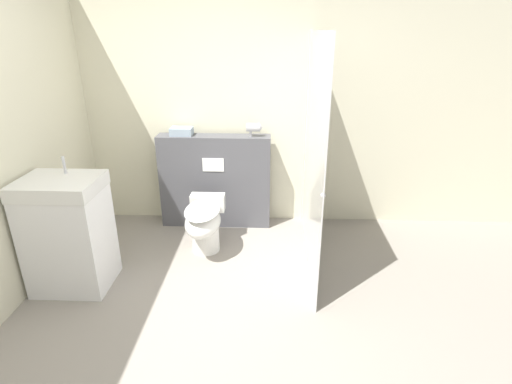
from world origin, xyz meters
name	(u,v)px	position (x,y,z in m)	size (l,w,h in m)	color
ground_plane	(201,345)	(0.00, 0.00, 0.00)	(12.00, 12.00, 0.00)	gray
wall_back	(228,108)	(0.00, 2.04, 1.25)	(8.00, 0.06, 2.50)	beige
partition_panel	(215,181)	(-0.14, 1.86, 0.50)	(1.17, 0.22, 1.00)	#4C4C51
shower_glass	(313,156)	(0.82, 1.19, 1.00)	(0.04, 1.64, 2.00)	silver
toilet	(204,223)	(-0.17, 1.24, 0.31)	(0.34, 0.64, 0.50)	white
sink_vanity	(68,234)	(-1.17, 0.67, 0.48)	(0.61, 0.49, 1.09)	white
hair_drier	(254,128)	(0.28, 1.84, 1.09)	(0.17, 0.08, 0.14)	#B7B7BC
folded_towel	(182,131)	(-0.47, 1.88, 1.03)	(0.22, 0.16, 0.08)	#8C9EAD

